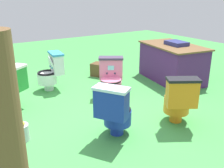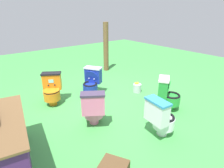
# 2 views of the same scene
# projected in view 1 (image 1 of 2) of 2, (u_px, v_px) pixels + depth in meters

# --- Properties ---
(ground) EXTENTS (14.00, 14.00, 0.00)m
(ground) POSITION_uv_depth(u_px,v_px,m) (99.00, 119.00, 3.90)
(ground) COLOR #429947
(toilet_blue) EXTENTS (0.60, 0.63, 0.73)m
(toilet_blue) POSITION_uv_depth(u_px,v_px,m) (115.00, 110.00, 3.30)
(toilet_blue) COLOR #192D9E
(toilet_blue) RESTS_ON ground
(toilet_pink) EXTENTS (0.63, 0.61, 0.73)m
(toilet_pink) POSITION_uv_depth(u_px,v_px,m) (111.00, 78.00, 4.56)
(toilet_pink) COLOR pink
(toilet_pink) RESTS_ON ground
(toilet_white) EXTENTS (0.46, 0.54, 0.73)m
(toilet_white) POSITION_uv_depth(u_px,v_px,m) (51.00, 71.00, 4.96)
(toilet_white) COLOR white
(toilet_white) RESTS_ON ground
(toilet_orange) EXTENTS (0.63, 0.60, 0.73)m
(toilet_orange) POSITION_uv_depth(u_px,v_px,m) (179.00, 100.00, 3.64)
(toilet_orange) COLOR orange
(toilet_orange) RESTS_ON ground
(toilet_green) EXTENTS (0.63, 0.61, 0.73)m
(toilet_green) POSITION_uv_depth(u_px,v_px,m) (10.00, 87.00, 4.10)
(toilet_green) COLOR green
(toilet_green) RESTS_ON ground
(vendor_table) EXTENTS (1.59, 1.10, 0.85)m
(vendor_table) POSITION_uv_depth(u_px,v_px,m) (172.00, 62.00, 5.50)
(vendor_table) COLOR #4C2360
(vendor_table) RESTS_ON ground
(small_crate) EXTENTS (0.44, 0.42, 0.29)m
(small_crate) POSITION_uv_depth(u_px,v_px,m) (100.00, 70.00, 5.86)
(small_crate) COLOR brown
(small_crate) RESTS_ON ground
(lemon_bucket) EXTENTS (0.22, 0.22, 0.28)m
(lemon_bucket) POSITION_uv_depth(u_px,v_px,m) (20.00, 132.00, 3.28)
(lemon_bucket) COLOR #B7B7BF
(lemon_bucket) RESTS_ON ground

